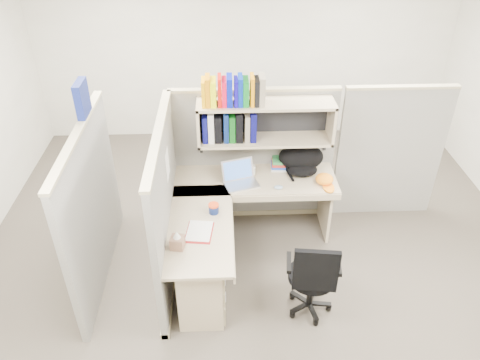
{
  "coord_description": "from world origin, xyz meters",
  "views": [
    {
      "loc": [
        -0.34,
        -3.6,
        3.53
      ],
      "look_at": [
        -0.18,
        0.25,
        0.93
      ],
      "focal_mm": 35.0,
      "sensor_mm": 36.0,
      "label": 1
    }
  ],
  "objects_px": {
    "laptop": "(241,175)",
    "backpack": "(302,160)",
    "desk": "(218,255)",
    "task_chair": "(311,288)",
    "snack_canister": "(214,208)"
  },
  "relations": [
    {
      "from": "backpack",
      "to": "snack_canister",
      "type": "relative_size",
      "value": 4.79
    },
    {
      "from": "desk",
      "to": "laptop",
      "type": "distance_m",
      "value": 0.89
    },
    {
      "from": "backpack",
      "to": "task_chair",
      "type": "distance_m",
      "value": 1.45
    },
    {
      "from": "desk",
      "to": "task_chair",
      "type": "height_order",
      "value": "task_chair"
    },
    {
      "from": "backpack",
      "to": "task_chair",
      "type": "xyz_separation_m",
      "value": [
        -0.08,
        -1.34,
        -0.55
      ]
    },
    {
      "from": "snack_canister",
      "to": "task_chair",
      "type": "bearing_deg",
      "value": -35.96
    },
    {
      "from": "task_chair",
      "to": "backpack",
      "type": "bearing_deg",
      "value": 86.73
    },
    {
      "from": "laptop",
      "to": "snack_canister",
      "type": "height_order",
      "value": "laptop"
    },
    {
      "from": "desk",
      "to": "laptop",
      "type": "relative_size",
      "value": 5.05
    },
    {
      "from": "snack_canister",
      "to": "backpack",
      "type": "bearing_deg",
      "value": 36.3
    },
    {
      "from": "snack_canister",
      "to": "task_chair",
      "type": "height_order",
      "value": "task_chair"
    },
    {
      "from": "laptop",
      "to": "backpack",
      "type": "height_order",
      "value": "backpack"
    },
    {
      "from": "desk",
      "to": "task_chair",
      "type": "relative_size",
      "value": 1.89
    },
    {
      "from": "task_chair",
      "to": "desk",
      "type": "bearing_deg",
      "value": 156.98
    },
    {
      "from": "backpack",
      "to": "desk",
      "type": "bearing_deg",
      "value": -128.09
    }
  ]
}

